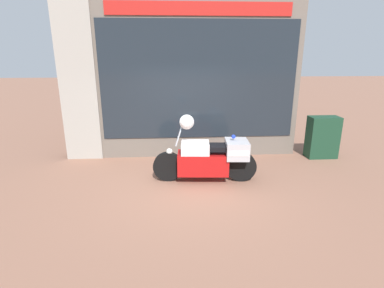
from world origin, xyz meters
TOP-DOWN VIEW (x-y plane):
  - ground_plane at (0.00, 0.00)m, footprint 60.00×60.00m
  - shop_building at (-0.42, 2.00)m, footprint 6.23×0.55m
  - window_display at (0.39, 2.03)m, footprint 4.84×0.30m
  - paramedic_motorcycle at (0.54, 0.13)m, footprint 2.29×0.68m
  - utility_cabinet at (3.76, 1.50)m, footprint 0.79×0.43m
  - white_helmet at (0.03, 0.16)m, footprint 0.32×0.32m

SIDE VIEW (x-z plane):
  - ground_plane at x=0.00m, z-range 0.00..0.00m
  - window_display at x=0.39m, z-range -0.46..1.35m
  - paramedic_motorcycle at x=0.54m, z-range -0.06..1.12m
  - utility_cabinet at x=3.76m, z-range 0.00..1.12m
  - white_helmet at x=0.03m, z-range 1.18..1.50m
  - shop_building at x=-0.42m, z-range 0.01..4.01m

